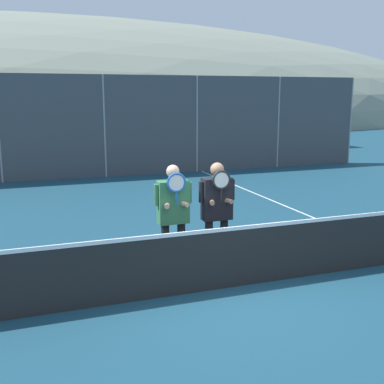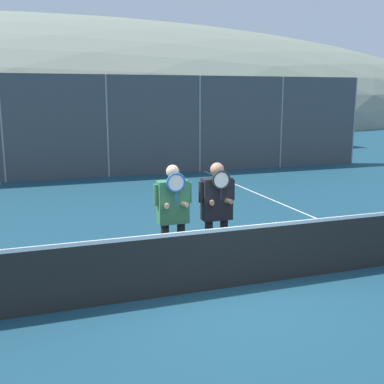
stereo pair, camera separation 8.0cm
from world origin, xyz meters
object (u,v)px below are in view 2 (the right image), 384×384
object	(u,v)px
player_leftmost	(173,210)
car_left_of_center	(86,144)
player_center_left	(217,207)
car_center	(201,140)

from	to	relation	value
player_leftmost	car_left_of_center	world-z (taller)	player_leftmost
player_leftmost	player_center_left	world-z (taller)	player_center_left
player_leftmost	car_left_of_center	xyz separation A→B (m)	(0.19, 12.71, -0.18)
player_center_left	car_center	world-z (taller)	player_center_left
car_left_of_center	player_center_left	bearing A→B (deg)	-87.55
car_left_of_center	car_center	size ratio (longest dim) A/B	1.09
player_center_left	car_center	bearing A→B (deg)	70.78
car_center	player_center_left	bearing A→B (deg)	-109.22
player_center_left	car_left_of_center	size ratio (longest dim) A/B	0.40
player_center_left	car_center	size ratio (longest dim) A/B	0.43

